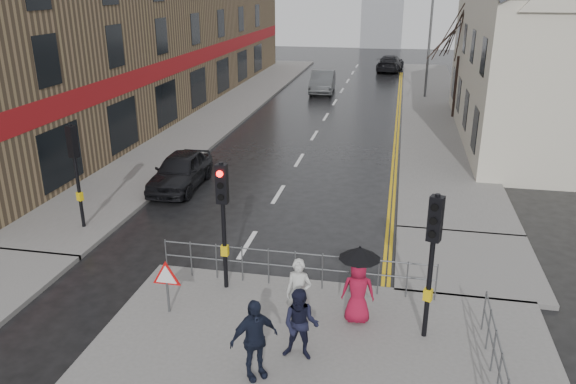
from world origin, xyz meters
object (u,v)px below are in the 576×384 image
at_px(pedestrian_a, 299,293).
at_px(car_parked, 180,171).
at_px(pedestrian_with_umbrella, 359,280).
at_px(pedestrian_b, 301,325).
at_px(car_mid, 323,82).
at_px(pedestrian_d, 254,339).

height_order(pedestrian_a, car_parked, pedestrian_a).
xyz_separation_m(pedestrian_a, pedestrian_with_umbrella, (1.31, 0.45, 0.25)).
bearing_deg(pedestrian_with_umbrella, pedestrian_a, -161.18).
bearing_deg(pedestrian_b, pedestrian_with_umbrella, 58.48).
distance_m(pedestrian_a, pedestrian_with_umbrella, 1.40).
relative_size(pedestrian_b, pedestrian_with_umbrella, 0.84).
distance_m(pedestrian_a, car_mid, 30.31).
height_order(pedestrian_d, car_parked, pedestrian_d).
distance_m(car_parked, car_mid, 21.60).
xyz_separation_m(pedestrian_d, car_parked, (-5.73, 10.58, -0.31)).
relative_size(pedestrian_a, car_parked, 0.41).
relative_size(pedestrian_a, pedestrian_b, 1.04).
xyz_separation_m(pedestrian_with_umbrella, pedestrian_d, (-1.84, -2.39, -0.21)).
bearing_deg(pedestrian_a, car_parked, 132.25).
distance_m(pedestrian_d, car_mid, 32.18).
distance_m(pedestrian_b, pedestrian_d, 1.11).
height_order(pedestrian_with_umbrella, car_parked, pedestrian_with_umbrella).
distance_m(pedestrian_with_umbrella, pedestrian_d, 3.03).
bearing_deg(pedestrian_b, car_mid, 98.62).
height_order(pedestrian_b, pedestrian_d, pedestrian_d).
bearing_deg(car_parked, pedestrian_b, -57.60).
bearing_deg(pedestrian_with_umbrella, pedestrian_d, -127.64).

